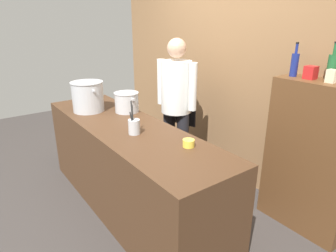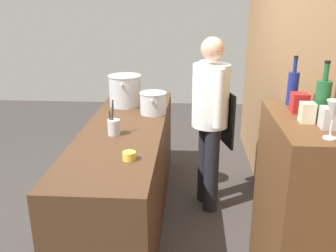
# 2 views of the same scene
# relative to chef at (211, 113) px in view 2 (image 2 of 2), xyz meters

# --- Properties ---
(ground_plane) EXTENTS (8.00, 8.00, 0.00)m
(ground_plane) POSITION_rel_chef_xyz_m (0.23, -0.78, -0.96)
(ground_plane) COLOR #383330
(brick_back_panel) EXTENTS (4.40, 0.10, 3.00)m
(brick_back_panel) POSITION_rel_chef_xyz_m (0.23, 0.62, 0.54)
(brick_back_panel) COLOR olive
(brick_back_panel) RESTS_ON ground_plane
(prep_counter) EXTENTS (2.49, 0.70, 0.90)m
(prep_counter) POSITION_rel_chef_xyz_m (0.23, -0.78, -0.51)
(prep_counter) COLOR #472D1C
(prep_counter) RESTS_ON ground_plane
(bar_cabinet) EXTENTS (0.76, 0.32, 1.37)m
(bar_cabinet) POSITION_rel_chef_xyz_m (1.42, 0.41, -0.28)
(bar_cabinet) COLOR brown
(bar_cabinet) RESTS_ON ground_plane
(chef) EXTENTS (0.51, 0.39, 1.66)m
(chef) POSITION_rel_chef_xyz_m (0.00, 0.00, 0.00)
(chef) COLOR black
(chef) RESTS_ON ground_plane
(stockpot_large) EXTENTS (0.40, 0.35, 0.32)m
(stockpot_large) POSITION_rel_chef_xyz_m (-0.43, -0.88, 0.10)
(stockpot_large) COLOR #B7BABF
(stockpot_large) RESTS_ON prep_counter
(stockpot_small) EXTENTS (0.33, 0.26, 0.21)m
(stockpot_small) POSITION_rel_chef_xyz_m (-0.16, -0.55, 0.04)
(stockpot_small) COLOR #B7BABF
(stockpot_small) RESTS_ON prep_counter
(utensil_crock) EXTENTS (0.10, 0.10, 0.29)m
(utensil_crock) POSITION_rel_chef_xyz_m (0.45, -0.82, 0.01)
(utensil_crock) COLOR #B7BABF
(utensil_crock) RESTS_ON prep_counter
(butter_jar) EXTENTS (0.09, 0.09, 0.06)m
(butter_jar) POSITION_rel_chef_xyz_m (0.95, -0.61, -0.04)
(butter_jar) COLOR yellow
(butter_jar) RESTS_ON prep_counter
(wine_bottle_green) EXTENTS (0.08, 0.08, 0.31)m
(wine_bottle_green) POSITION_rel_chef_xyz_m (1.42, 0.49, 0.52)
(wine_bottle_green) COLOR #1E592D
(wine_bottle_green) RESTS_ON bar_cabinet
(wine_bottle_cobalt) EXTENTS (0.06, 0.06, 0.29)m
(wine_bottle_cobalt) POSITION_rel_chef_xyz_m (1.14, 0.41, 0.52)
(wine_bottle_cobalt) COLOR navy
(wine_bottle_cobalt) RESTS_ON bar_cabinet
(wine_glass_short) EXTENTS (0.07, 0.07, 0.18)m
(wine_glass_short) POSITION_rel_chef_xyz_m (1.70, 0.44, 0.54)
(wine_glass_short) COLOR silver
(wine_glass_short) RESTS_ON bar_cabinet
(spice_tin_cream) EXTENTS (0.07, 0.07, 0.10)m
(spice_tin_cream) POSITION_rel_chef_xyz_m (1.47, 0.41, 0.46)
(spice_tin_cream) COLOR beige
(spice_tin_cream) RESTS_ON bar_cabinet
(spice_tin_silver) EXTENTS (0.08, 0.08, 0.11)m
(spice_tin_silver) POSITION_rel_chef_xyz_m (1.55, 0.49, 0.46)
(spice_tin_silver) COLOR #B2B2B7
(spice_tin_silver) RESTS_ON bar_cabinet
(spice_tin_red) EXTENTS (0.09, 0.09, 0.11)m
(spice_tin_red) POSITION_rel_chef_xyz_m (1.29, 0.41, 0.46)
(spice_tin_red) COLOR red
(spice_tin_red) RESTS_ON bar_cabinet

